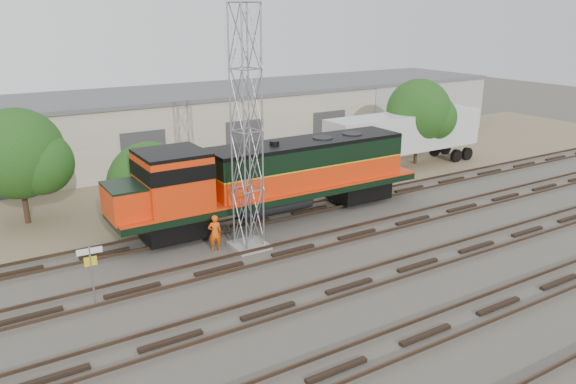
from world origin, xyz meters
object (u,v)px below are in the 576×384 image
locomotive (270,177)px  semi_trailer (408,133)px  worker (215,233)px  signal_tower (247,136)px

locomotive → semi_trailer: locomotive is taller
locomotive → worker: (-4.46, -2.32, -1.60)m
worker → semi_trailer: 20.47m
signal_tower → semi_trailer: signal_tower is taller
semi_trailer → worker: bearing=-160.5°
locomotive → signal_tower: signal_tower is taller
semi_trailer → signal_tower: bearing=-157.3°
worker → semi_trailer: semi_trailer is taller
locomotive → semi_trailer: size_ratio=1.38×
signal_tower → semi_trailer: (17.60, 7.53, -3.10)m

